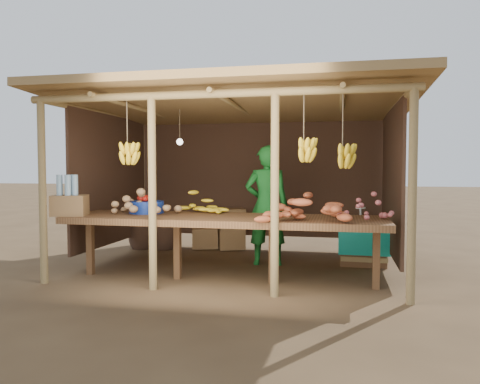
# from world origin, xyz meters

# --- Properties ---
(ground) EXTENTS (60.00, 60.00, 0.00)m
(ground) POSITION_xyz_m (0.00, 0.00, 0.00)
(ground) COLOR brown
(ground) RESTS_ON ground
(stall_structure) EXTENTS (4.70, 3.50, 2.43)m
(stall_structure) POSITION_xyz_m (0.04, -0.11, 1.90)
(stall_structure) COLOR #977E4E
(stall_structure) RESTS_ON ground
(counter) EXTENTS (3.90, 1.05, 0.80)m
(counter) POSITION_xyz_m (0.00, -0.95, 0.74)
(counter) COLOR brown
(counter) RESTS_ON ground
(potato_heap) EXTENTS (1.01, 0.75, 0.36)m
(potato_heap) POSITION_xyz_m (-1.10, -0.88, 0.98)
(potato_heap) COLOR tan
(potato_heap) RESTS_ON counter
(sweet_potato_heap) EXTENTS (1.14, 0.76, 0.36)m
(sweet_potato_heap) POSITION_xyz_m (1.06, -1.18, 0.98)
(sweet_potato_heap) COLOR #A94F2B
(sweet_potato_heap) RESTS_ON counter
(onion_heap) EXTENTS (0.78, 0.58, 0.35)m
(onion_heap) POSITION_xyz_m (1.71, -1.07, 0.98)
(onion_heap) COLOR #CC6364
(onion_heap) RESTS_ON counter
(banana_pile) EXTENTS (0.62, 0.42, 0.35)m
(banana_pile) POSITION_xyz_m (-0.43, -0.50, 0.97)
(banana_pile) COLOR yellow
(banana_pile) RESTS_ON counter
(tomato_basin) EXTENTS (0.45, 0.45, 0.24)m
(tomato_basin) POSITION_xyz_m (-1.09, -0.75, 0.90)
(tomato_basin) COLOR navy
(tomato_basin) RESTS_ON counter
(bottle_box) EXTENTS (0.48, 0.42, 0.51)m
(bottle_box) POSITION_xyz_m (-1.90, -1.25, 0.99)
(bottle_box) COLOR olive
(bottle_box) RESTS_ON counter
(vendor) EXTENTS (0.69, 0.53, 1.71)m
(vendor) POSITION_xyz_m (0.36, 0.14, 0.86)
(vendor) COLOR #186E25
(vendor) RESTS_ON ground
(tarp_crate) EXTENTS (0.73, 0.63, 0.85)m
(tarp_crate) POSITION_xyz_m (1.73, 0.45, 0.35)
(tarp_crate) COLOR brown
(tarp_crate) RESTS_ON ground
(carton_stack) EXTENTS (1.00, 0.48, 0.68)m
(carton_stack) POSITION_xyz_m (-0.56, 1.20, 0.30)
(carton_stack) COLOR olive
(carton_stack) RESTS_ON ground
(burlap_sacks) EXTENTS (0.85, 0.44, 0.60)m
(burlap_sacks) POSITION_xyz_m (-1.75, 1.00, 0.26)
(burlap_sacks) COLOR #482F21
(burlap_sacks) RESTS_ON ground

